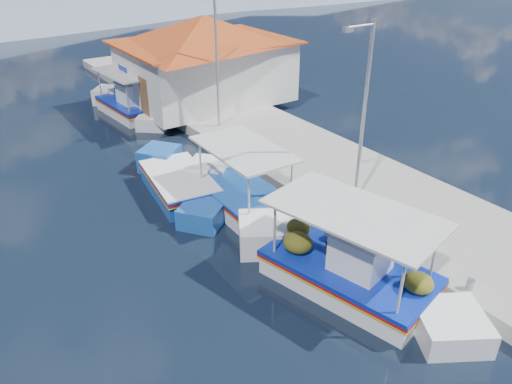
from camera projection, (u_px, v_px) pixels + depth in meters
ground at (282, 296)px, 13.30m from camera, size 160.00×160.00×0.00m
quay at (308, 160)px, 20.49m from camera, size 5.00×44.00×0.50m
bollards at (279, 170)px, 18.70m from camera, size 0.20×17.20×0.30m
main_caique at (347, 270)px, 13.48m from camera, size 3.60×7.88×2.67m
caique_green_canopy at (243, 199)px, 17.23m from camera, size 2.21×7.04×2.63m
caique_blue_hull at (178, 185)px, 18.31m from camera, size 2.58×6.65×1.19m
caique_far at (130, 106)px, 26.08m from camera, size 2.46×7.20×2.53m
harbor_building at (205, 57)px, 25.97m from camera, size 10.49×10.49×4.40m
lamp_post_near at (362, 109)px, 15.19m from camera, size 1.21×0.14×6.00m
lamp_post_far at (215, 55)px, 21.71m from camera, size 1.21×0.14×6.00m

